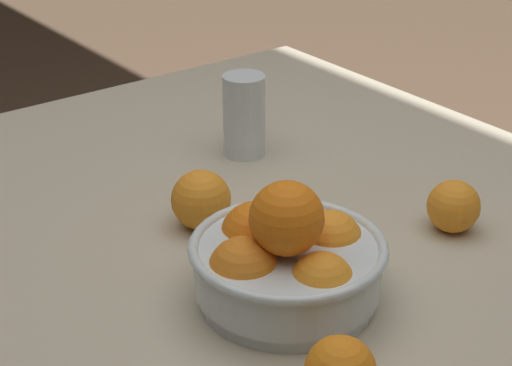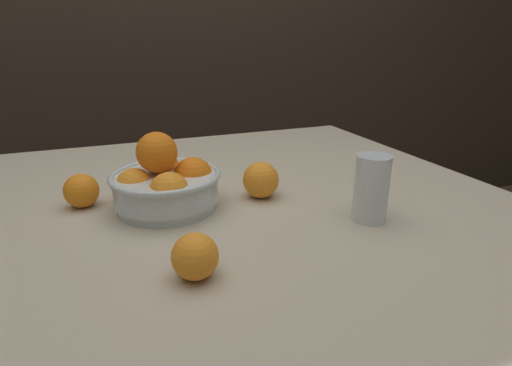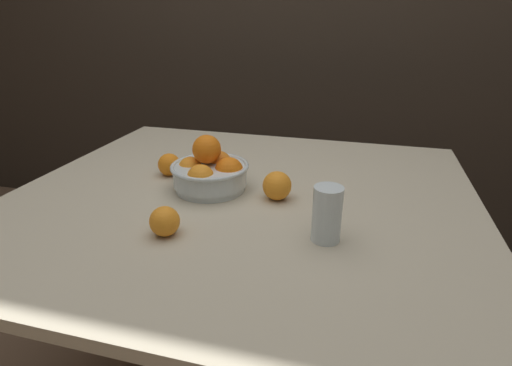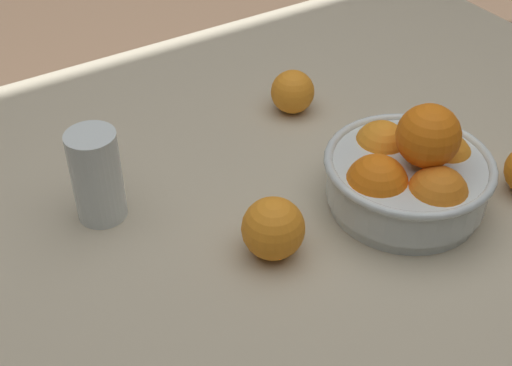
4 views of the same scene
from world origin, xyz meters
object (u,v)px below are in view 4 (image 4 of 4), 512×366
at_px(juice_glass, 97,180).
at_px(orange_loose_front, 293,92).
at_px(fruit_bowl, 409,174).
at_px(orange_loose_near_bowl, 273,228).

height_order(juice_glass, orange_loose_front, juice_glass).
bearing_deg(fruit_bowl, orange_loose_front, -91.09).
xyz_separation_m(fruit_bowl, juice_glass, (0.36, -0.20, 0.00)).
distance_m(juice_glass, orange_loose_near_bowl, 0.24).
bearing_deg(orange_loose_near_bowl, fruit_bowl, 174.59).
xyz_separation_m(orange_loose_near_bowl, orange_loose_front, (-0.21, -0.26, -0.00)).
relative_size(juice_glass, orange_loose_near_bowl, 1.62).
bearing_deg(juice_glass, fruit_bowl, 150.29).
relative_size(juice_glass, orange_loose_front, 1.85).
height_order(fruit_bowl, juice_glass, fruit_bowl).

